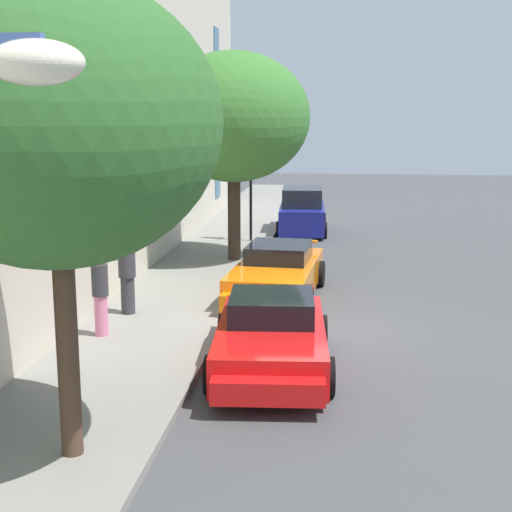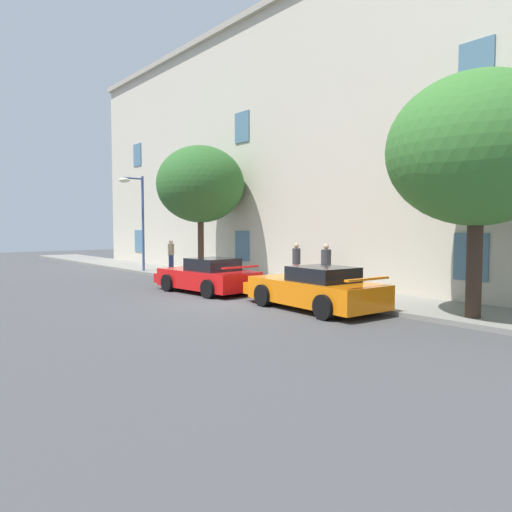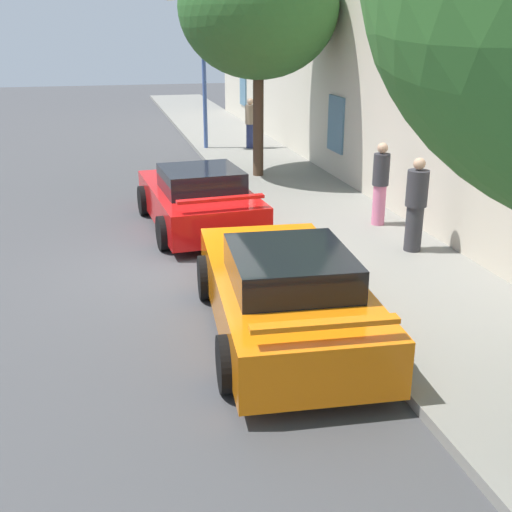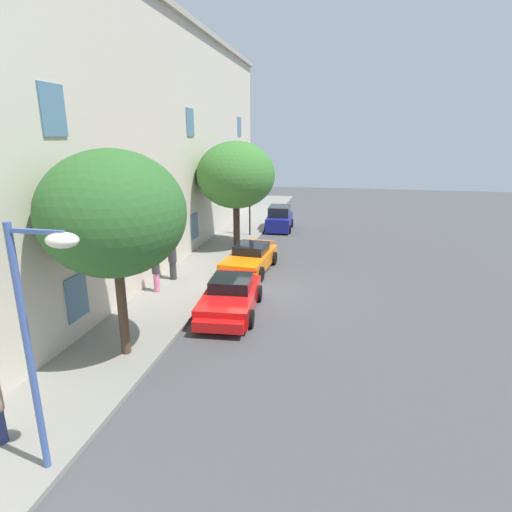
# 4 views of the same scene
# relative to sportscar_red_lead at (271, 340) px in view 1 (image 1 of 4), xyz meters

# --- Properties ---
(ground_plane) EXTENTS (80.00, 80.00, 0.00)m
(ground_plane) POSITION_rel_sportscar_red_lead_xyz_m (2.57, -0.66, -0.60)
(ground_plane) COLOR #444447
(sidewalk) EXTENTS (60.00, 3.14, 0.14)m
(sidewalk) POSITION_rel_sportscar_red_lead_xyz_m (2.57, 2.84, -0.53)
(sidewalk) COLOR gray
(sidewalk) RESTS_ON ground
(building_facade) EXTENTS (43.45, 3.80, 12.89)m
(building_facade) POSITION_rel_sportscar_red_lead_xyz_m (2.57, 6.05, 5.87)
(building_facade) COLOR beige
(building_facade) RESTS_ON ground
(sportscar_red_lead) EXTENTS (4.65, 2.43, 1.35)m
(sportscar_red_lead) POSITION_rel_sportscar_red_lead_xyz_m (0.00, 0.00, 0.00)
(sportscar_red_lead) COLOR red
(sportscar_red_lead) RESTS_ON ground
(sportscar_yellow_flank) EXTENTS (5.00, 2.41, 1.34)m
(sportscar_yellow_flank) POSITION_rel_sportscar_red_lead_xyz_m (5.30, 0.40, 0.01)
(sportscar_yellow_flank) COLOR orange
(sportscar_yellow_flank) RESTS_ON ground
(hatchback_parked) EXTENTS (3.77, 2.02, 1.78)m
(hatchback_parked) POSITION_rel_sportscar_red_lead_xyz_m (15.49, 0.30, 0.22)
(hatchback_parked) COLOR navy
(hatchback_parked) RESTS_ON ground
(tree_near_kerb) EXTENTS (4.22, 4.22, 6.31)m
(tree_near_kerb) POSITION_rel_sportscar_red_lead_xyz_m (-3.90, 2.35, 4.00)
(tree_near_kerb) COLOR #473323
(tree_near_kerb) RESTS_ON sidewalk
(tree_midblock) EXTENTS (4.65, 4.65, 6.36)m
(tree_midblock) POSITION_rel_sportscar_red_lead_xyz_m (9.54, 2.09, 3.92)
(tree_midblock) COLOR #38281E
(tree_midblock) RESTS_ON sidewalk
(traffic_light) EXTENTS (0.44, 0.36, 3.63)m
(traffic_light) POSITION_rel_sportscar_red_lead_xyz_m (12.86, 1.90, 2.02)
(traffic_light) COLOR black
(traffic_light) RESTS_ON sidewalk
(pedestrian_strolling) EXTENTS (0.40, 0.40, 1.74)m
(pedestrian_strolling) POSITION_rel_sportscar_red_lead_xyz_m (1.34, 3.67, 0.44)
(pedestrian_strolling) COLOR pink
(pedestrian_strolling) RESTS_ON sidewalk
(pedestrian_bystander) EXTENTS (0.51, 0.51, 1.75)m
(pedestrian_bystander) POSITION_rel_sportscar_red_lead_xyz_m (3.04, 3.61, 0.43)
(pedestrian_bystander) COLOR #333338
(pedestrian_bystander) RESTS_ON sidewalk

